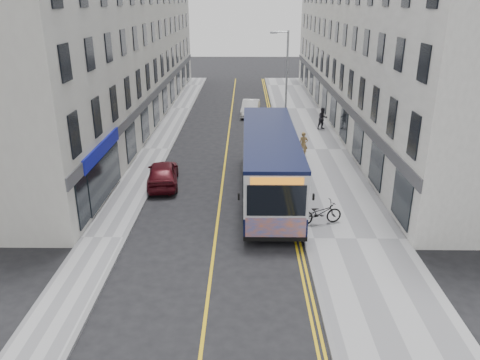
{
  "coord_description": "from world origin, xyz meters",
  "views": [
    {
      "loc": [
        1.32,
        -19.6,
        9.99
      ],
      "look_at": [
        1.07,
        2.06,
        1.6
      ],
      "focal_mm": 35.0,
      "sensor_mm": 36.0,
      "label": 1
    }
  ],
  "objects_px": {
    "streetlamp": "(285,83)",
    "city_bus": "(269,161)",
    "car_white": "(251,108)",
    "pedestrian_near": "(303,144)",
    "car_maroon": "(163,173)",
    "pedestrian_far": "(323,118)",
    "bicycle": "(320,213)"
  },
  "relations": [
    {
      "from": "streetlamp",
      "to": "pedestrian_far",
      "type": "relative_size",
      "value": 4.56
    },
    {
      "from": "streetlamp",
      "to": "bicycle",
      "type": "height_order",
      "value": "streetlamp"
    },
    {
      "from": "pedestrian_near",
      "to": "car_maroon",
      "type": "distance_m",
      "value": 9.96
    },
    {
      "from": "pedestrian_near",
      "to": "pedestrian_far",
      "type": "distance_m",
      "value": 7.49
    },
    {
      "from": "city_bus",
      "to": "car_white",
      "type": "relative_size",
      "value": 2.84
    },
    {
      "from": "bicycle",
      "to": "pedestrian_near",
      "type": "distance_m",
      "value": 10.17
    },
    {
      "from": "city_bus",
      "to": "car_white",
      "type": "bearing_deg",
      "value": 92.52
    },
    {
      "from": "pedestrian_near",
      "to": "car_white",
      "type": "height_order",
      "value": "pedestrian_near"
    },
    {
      "from": "pedestrian_near",
      "to": "car_maroon",
      "type": "xyz_separation_m",
      "value": [
        -8.59,
        -5.03,
        -0.23
      ]
    },
    {
      "from": "bicycle",
      "to": "streetlamp",
      "type": "bearing_deg",
      "value": -10.54
    },
    {
      "from": "city_bus",
      "to": "bicycle",
      "type": "xyz_separation_m",
      "value": [
        2.2,
        -3.87,
        -1.24
      ]
    },
    {
      "from": "city_bus",
      "to": "car_white",
      "type": "height_order",
      "value": "city_bus"
    },
    {
      "from": "streetlamp",
      "to": "city_bus",
      "type": "height_order",
      "value": "streetlamp"
    },
    {
      "from": "pedestrian_near",
      "to": "car_white",
      "type": "bearing_deg",
      "value": 113.2
    },
    {
      "from": "pedestrian_far",
      "to": "bicycle",
      "type": "bearing_deg",
      "value": -124.68
    },
    {
      "from": "pedestrian_near",
      "to": "bicycle",
      "type": "bearing_deg",
      "value": -84.51
    },
    {
      "from": "streetlamp",
      "to": "pedestrian_far",
      "type": "distance_m",
      "value": 5.94
    },
    {
      "from": "bicycle",
      "to": "car_white",
      "type": "relative_size",
      "value": 0.5
    },
    {
      "from": "pedestrian_near",
      "to": "pedestrian_far",
      "type": "relative_size",
      "value": 0.95
    },
    {
      "from": "bicycle",
      "to": "city_bus",
      "type": "bearing_deg",
      "value": 16.41
    },
    {
      "from": "bicycle",
      "to": "pedestrian_far",
      "type": "relative_size",
      "value": 1.21
    },
    {
      "from": "streetlamp",
      "to": "pedestrian_near",
      "type": "xyz_separation_m",
      "value": [
        1.04,
        -3.61,
        -3.43
      ]
    },
    {
      "from": "pedestrian_near",
      "to": "car_maroon",
      "type": "bearing_deg",
      "value": -141.96
    },
    {
      "from": "car_maroon",
      "to": "pedestrian_far",
      "type": "bearing_deg",
      "value": -138.9
    },
    {
      "from": "bicycle",
      "to": "car_white",
      "type": "xyz_separation_m",
      "value": [
        -3.02,
        22.45,
        0.02
      ]
    },
    {
      "from": "city_bus",
      "to": "car_maroon",
      "type": "relative_size",
      "value": 2.84
    },
    {
      "from": "streetlamp",
      "to": "pedestrian_near",
      "type": "distance_m",
      "value": 5.09
    },
    {
      "from": "car_white",
      "to": "car_maroon",
      "type": "distance_m",
      "value": 18.08
    },
    {
      "from": "pedestrian_far",
      "to": "car_maroon",
      "type": "distance_m",
      "value": 16.35
    },
    {
      "from": "city_bus",
      "to": "pedestrian_near",
      "type": "height_order",
      "value": "city_bus"
    },
    {
      "from": "streetlamp",
      "to": "pedestrian_far",
      "type": "bearing_deg",
      "value": 45.6
    },
    {
      "from": "pedestrian_far",
      "to": "car_maroon",
      "type": "xyz_separation_m",
      "value": [
        -10.96,
        -12.13,
        -0.27
      ]
    }
  ]
}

